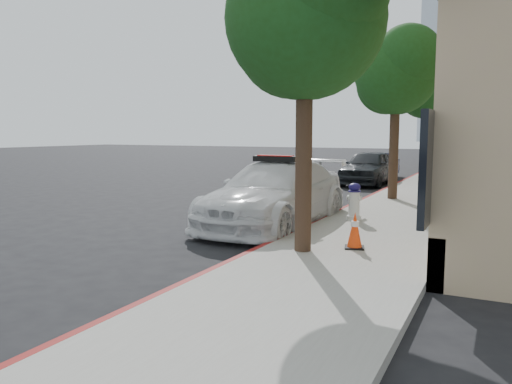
{
  "coord_description": "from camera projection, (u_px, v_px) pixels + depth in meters",
  "views": [
    {
      "loc": [
        6.13,
        -10.35,
        2.3
      ],
      "look_at": [
        1.3,
        -0.71,
        1.0
      ],
      "focal_mm": 35.0,
      "sensor_mm": 36.0,
      "label": 1
    }
  ],
  "objects": [
    {
      "name": "ground",
      "position": [
        221.0,
        227.0,
        12.19
      ],
      "size": [
        120.0,
        120.0,
        0.0
      ],
      "primitive_type": "plane",
      "color": "black",
      "rests_on": "ground"
    },
    {
      "name": "sidewalk",
      "position": [
        431.0,
        189.0,
        19.46
      ],
      "size": [
        3.2,
        50.0,
        0.15
      ],
      "primitive_type": "cube",
      "color": "gray",
      "rests_on": "ground"
    },
    {
      "name": "curb_strip",
      "position": [
        391.0,
        187.0,
        20.14
      ],
      "size": [
        0.12,
        50.0,
        0.15
      ],
      "primitive_type": "cube",
      "color": "maroon",
      "rests_on": "ground"
    },
    {
      "name": "tower_left",
      "position": [
        466.0,
        13.0,
        116.91
      ],
      "size": [
        18.0,
        14.0,
        60.0
      ],
      "primitive_type": "cube",
      "color": "#9EA8B7",
      "rests_on": "ground"
    },
    {
      "name": "tree_near",
      "position": [
        307.0,
        17.0,
        8.59
      ],
      "size": [
        2.92,
        2.82,
        5.62
      ],
      "color": "black",
      "rests_on": "sidewalk"
    },
    {
      "name": "tree_mid",
      "position": [
        397.0,
        73.0,
        15.7
      ],
      "size": [
        2.77,
        2.64,
        5.43
      ],
      "color": "black",
      "rests_on": "sidewalk"
    },
    {
      "name": "tree_far",
      "position": [
        432.0,
        86.0,
        22.78
      ],
      "size": [
        3.1,
        3.0,
        5.81
      ],
      "color": "black",
      "rests_on": "sidewalk"
    },
    {
      "name": "police_car",
      "position": [
        275.0,
        193.0,
        12.27
      ],
      "size": [
        2.31,
        5.5,
        1.74
      ],
      "rotation": [
        0.0,
        0.0,
        -0.01
      ],
      "color": "white",
      "rests_on": "ground"
    },
    {
      "name": "parked_car_mid",
      "position": [
        369.0,
        167.0,
        21.9
      ],
      "size": [
        1.85,
        4.49,
        1.52
      ],
      "primitive_type": "imported",
      "rotation": [
        0.0,
        0.0,
        -0.01
      ],
      "color": "black",
      "rests_on": "ground"
    },
    {
      "name": "parked_car_far",
      "position": [
        375.0,
        166.0,
        24.61
      ],
      "size": [
        1.69,
        3.96,
        1.27
      ],
      "primitive_type": "imported",
      "rotation": [
        0.0,
        0.0,
        -0.09
      ],
      "color": "#141633",
      "rests_on": "ground"
    },
    {
      "name": "fire_hydrant",
      "position": [
        354.0,
        202.0,
        12.19
      ],
      "size": [
        0.39,
        0.35,
        0.92
      ],
      "rotation": [
        0.0,
        0.0,
        -0.3
      ],
      "color": "white",
      "rests_on": "sidewalk"
    },
    {
      "name": "traffic_cone",
      "position": [
        355.0,
        230.0,
        9.25
      ],
      "size": [
        0.44,
        0.44,
        0.68
      ],
      "rotation": [
        0.0,
        0.0,
        0.27
      ],
      "color": "black",
      "rests_on": "sidewalk"
    }
  ]
}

